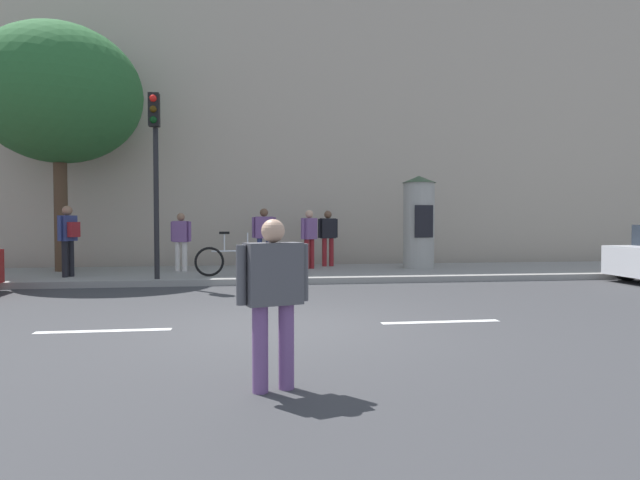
{
  "coord_description": "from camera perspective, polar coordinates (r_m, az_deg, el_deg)",
  "views": [
    {
      "loc": [
        -0.5,
        -7.74,
        1.51
      ],
      "look_at": [
        0.87,
        2.0,
        1.16
      ],
      "focal_mm": 30.67,
      "sensor_mm": 36.0,
      "label": 1
    }
  ],
  "objects": [
    {
      "name": "bicycle_leaning",
      "position": [
        13.64,
        -9.29,
        -2.07
      ],
      "size": [
        1.75,
        0.39,
        1.09
      ],
      "color": "black",
      "rests_on": "sidewalk_curb"
    },
    {
      "name": "sidewalk_curb",
      "position": [
        14.82,
        -6.03,
        -3.53
      ],
      "size": [
        36.0,
        4.0,
        0.15
      ],
      "primitive_type": "cube",
      "color": "gray",
      "rests_on": "ground_plane"
    },
    {
      "name": "pedestrian_with_bag",
      "position": [
        15.5,
        -5.87,
        0.81
      ],
      "size": [
        0.68,
        0.39,
        1.7
      ],
      "color": "navy",
      "rests_on": "sidewalk_curb"
    },
    {
      "name": "traffic_light",
      "position": [
        13.22,
        -16.83,
        8.49
      ],
      "size": [
        0.24,
        0.45,
        4.25
      ],
      "color": "black",
      "rests_on": "sidewalk_curb"
    },
    {
      "name": "pedestrian_in_light_jacket",
      "position": [
        14.48,
        -24.78,
        0.51
      ],
      "size": [
        0.49,
        0.52,
        1.72
      ],
      "color": "black",
      "rests_on": "sidewalk_curb"
    },
    {
      "name": "pedestrian_in_dark_shirt",
      "position": [
        16.23,
        0.83,
        0.66
      ],
      "size": [
        0.61,
        0.31,
        1.65
      ],
      "color": "maroon",
      "rests_on": "sidewalk_curb"
    },
    {
      "name": "lane_markings",
      "position": [
        7.9,
        -4.26,
        -8.95
      ],
      "size": [
        25.8,
        0.16,
        0.01
      ],
      "color": "silver",
      "rests_on": "ground_plane"
    },
    {
      "name": "ground_plane",
      "position": [
        7.9,
        -4.26,
        -8.98
      ],
      "size": [
        80.0,
        80.0,
        0.0
      ],
      "primitive_type": "plane",
      "color": "#38383A"
    },
    {
      "name": "poster_column",
      "position": [
        15.84,
        10.26,
        1.92
      ],
      "size": [
        0.97,
        0.97,
        2.63
      ],
      "color": "#9E9B93",
      "rests_on": "sidewalk_curb"
    },
    {
      "name": "pedestrian_with_backpack",
      "position": [
        15.39,
        -1.13,
        0.59
      ],
      "size": [
        0.48,
        0.46,
        1.66
      ],
      "color": "maroon",
      "rests_on": "sidewalk_curb"
    },
    {
      "name": "pedestrian_near_pole",
      "position": [
        4.86,
        -4.9,
        -5.23
      ],
      "size": [
        0.65,
        0.38,
        1.52
      ],
      "color": "#724C84",
      "rests_on": "ground_plane"
    },
    {
      "name": "street_tree",
      "position": [
        16.54,
        -25.59,
        13.53
      ],
      "size": [
        4.3,
        4.3,
        6.56
      ],
      "color": "#4C3826",
      "rests_on": "sidewalk_curb"
    },
    {
      "name": "pedestrian_in_red_top",
      "position": [
        15.11,
        -14.27,
        0.31
      ],
      "size": [
        0.55,
        0.45,
        1.56
      ],
      "color": "silver",
      "rests_on": "sidewalk_curb"
    },
    {
      "name": "building_backdrop",
      "position": [
        20.02,
        -6.59,
        11.5
      ],
      "size": [
        36.0,
        5.0,
        9.61
      ],
      "primitive_type": "cube",
      "color": "#B7A893",
      "rests_on": "ground_plane"
    }
  ]
}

